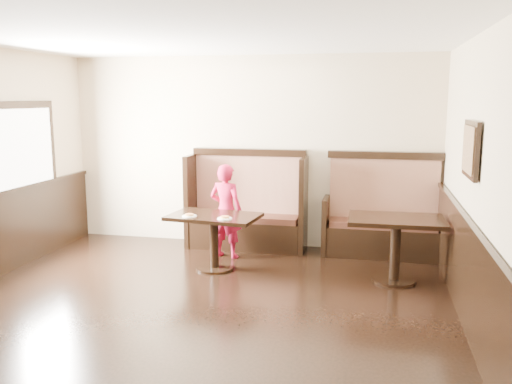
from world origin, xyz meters
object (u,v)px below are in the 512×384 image
(table_main, at_px, (214,228))
(table_neighbor, at_px, (396,234))
(booth_neighbor, at_px, (383,221))
(child, at_px, (226,211))
(booth_main, at_px, (247,212))

(table_main, xyz_separation_m, table_neighbor, (2.26, 0.02, 0.04))
(booth_neighbor, relative_size, child, 1.26)
(booth_neighbor, bearing_deg, table_neighbor, -82.94)
(booth_main, height_order, table_main, booth_main)
(booth_neighbor, height_order, child, booth_neighbor)
(child, bearing_deg, booth_main, -94.54)
(booth_main, height_order, booth_neighbor, same)
(table_main, height_order, table_neighbor, table_neighbor)
(child, bearing_deg, table_main, 101.26)
(child, bearing_deg, table_neighbor, 178.02)
(booth_neighbor, xyz_separation_m, table_main, (-2.12, -1.13, 0.07))
(booth_main, distance_m, child, 0.61)
(booth_neighbor, distance_m, table_neighbor, 1.13)
(booth_main, xyz_separation_m, table_main, (-0.17, -1.13, 0.02))
(table_neighbor, xyz_separation_m, child, (-2.25, 0.55, 0.07))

